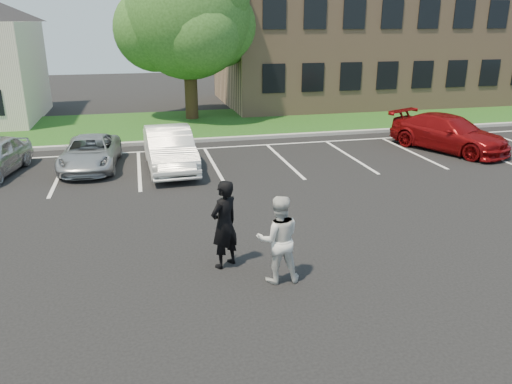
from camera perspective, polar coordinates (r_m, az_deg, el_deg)
ground_plane at (r=11.85m, az=1.13°, el=-7.27°), size 90.00×90.00×0.00m
curb at (r=23.03m, az=-6.36°, el=5.91°), size 40.00×0.30×0.15m
grass_strip at (r=26.93m, az=-7.45°, el=7.70°), size 44.00×8.00×0.08m
stall_lines at (r=20.35m, az=-1.34°, el=4.08°), size 34.00×5.36×0.01m
office_building at (r=36.35m, az=14.60°, el=16.71°), size 22.40×10.40×8.30m
tree at (r=28.07m, az=-7.61°, el=19.06°), size 7.80×7.20×8.80m
man_black_suit at (r=10.99m, az=-3.64°, el=-3.70°), size 0.88×0.82×2.02m
man_white_shirt at (r=10.39m, az=2.57°, el=-5.41°), size 0.99×0.80×1.90m
car_silver_minivan at (r=19.61m, az=-18.43°, el=4.28°), size 2.23×4.34×1.17m
car_white_sedan at (r=18.72m, az=-9.85°, el=4.89°), size 1.82×4.73×1.54m
car_red_compact at (r=22.74m, az=21.16°, el=6.30°), size 4.02×5.50×1.48m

